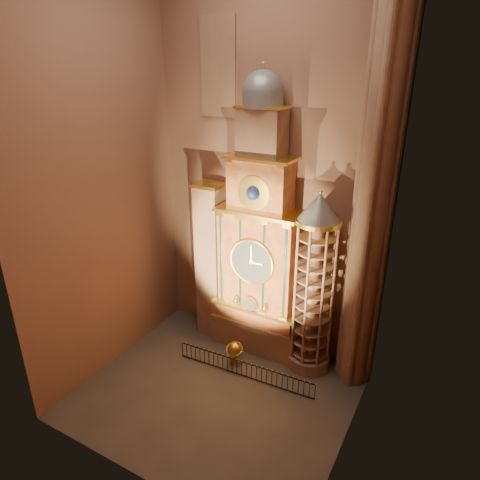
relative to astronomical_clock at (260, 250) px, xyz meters
The scene contains 11 objects.
floor 8.32m from the astronomical_clock, 90.00° to the right, with size 14.00×14.00×0.00m, color #383330.
wall_back 4.45m from the astronomical_clock, 90.00° to the left, with size 22.00×22.00×0.00m, color #835B46.
wall_left 9.61m from the astronomical_clock, 144.66° to the right, with size 22.00×22.00×0.00m, color #835B46.
wall_right 9.61m from the astronomical_clock, 35.34° to the right, with size 22.00×22.00×0.00m, color #835B46.
astronomical_clock is the anchor object (origin of this frame).
portrait_tower 3.73m from the astronomical_clock, behind, with size 1.80×1.60×10.20m.
stair_turret 3.78m from the astronomical_clock, ahead, with size 2.50×2.50×10.80m.
gothic_pier 7.48m from the astronomical_clock, ahead, with size 2.04×2.04×22.00m.
stained_glass_window 10.37m from the astronomical_clock, 163.43° to the left, with size 2.20×0.14×5.20m.
celestial_globe 6.27m from the astronomical_clock, 99.48° to the right, with size 1.09×1.03×1.46m.
iron_railing 6.91m from the astronomical_clock, 77.38° to the right, with size 8.35×0.46×1.01m.
Camera 1 is at (10.07, -15.49, 16.69)m, focal length 32.00 mm.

